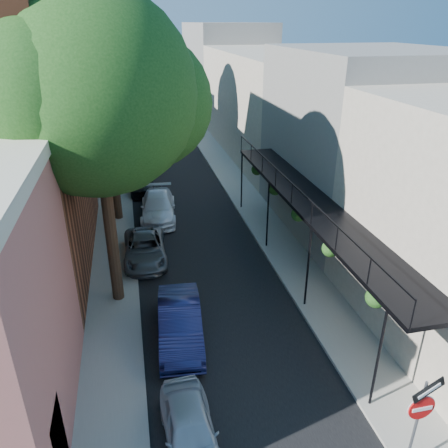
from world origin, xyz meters
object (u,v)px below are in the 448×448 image
parked_car_d (158,207)px  parked_car_e (141,181)px  oak_far (114,52)px  sign_post (421,411)px  parked_car_a (190,430)px  oak_near (108,96)px  parked_car_f (143,162)px  oak_mid (113,89)px  parked_car_b (180,323)px  parked_car_c (145,249)px

parked_car_d → parked_car_e: size_ratio=1.18×
oak_far → parked_car_e: size_ratio=3.03×
sign_post → parked_car_a: sign_post is taller
oak_near → oak_far: 17.01m
sign_post → oak_far: bearing=103.9°
parked_car_a → parked_car_d: bearing=86.6°
oak_far → parked_car_f: (1.36, -0.34, -7.69)m
sign_post → oak_mid: bearing=110.9°
oak_far → parked_car_b: size_ratio=2.86×
parked_car_b → parked_car_f: parked_car_b is taller
parked_car_f → parked_car_c: bearing=-96.2°
parked_car_a → parked_car_b: 4.32m
parked_car_a → parked_car_d: 14.91m
oak_far → parked_car_f: size_ratio=3.43×
oak_mid → parked_car_c: size_ratio=2.48×
oak_near → sign_post: bearing=-54.9°
oak_mid → parked_car_d: (1.83, -0.50, -6.38)m
parked_car_b → parked_car_e: parked_car_b is taller
oak_near → parked_car_f: size_ratio=3.29×
oak_near → parked_car_e: oak_near is taller
sign_post → parked_car_f: size_ratio=0.86×
parked_car_d → parked_car_f: bearing=97.3°
oak_near → parked_car_a: oak_near is taller
oak_mid → oak_far: 9.12m
parked_car_f → oak_far: bearing=162.1°
parked_car_d → parked_car_b: bearing=-85.6°
sign_post → parked_car_f: sign_post is taller
oak_mid → parked_car_e: 7.66m
oak_mid → parked_car_a: oak_mid is taller
parked_car_b → parked_car_c: bearing=103.2°
oak_mid → oak_far: oak_far is taller
parked_car_b → parked_car_d: (0.08, 10.60, -0.01)m
parked_car_e → parked_car_d: bearing=-81.6°
oak_mid → parked_car_c: (0.85, -5.18, -6.48)m
parked_car_b → parked_car_e: (-0.65, 15.18, -0.02)m
oak_near → parked_car_c: oak_near is taller
sign_post → parked_car_e: (-5.48, 21.33, -1.37)m
parked_car_a → parked_car_e: bearing=89.0°
parked_car_b → parked_car_d: size_ratio=0.90×
parked_car_d → parked_car_e: 4.64m
oak_near → parked_car_f: bearing=85.3°
parked_car_b → parked_car_e: size_ratio=1.06×
parked_car_a → parked_car_e: parked_car_e is taller
sign_post → oak_near: (-6.53, 9.29, 5.84)m
parked_car_d → oak_near: bearing=-98.6°
parked_car_e → sign_post: bearing=-76.2°
oak_far → parked_car_a: size_ratio=3.53×
oak_near → oak_mid: 8.01m
sign_post → oak_far: 27.80m
sign_post → parked_car_b: sign_post is taller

